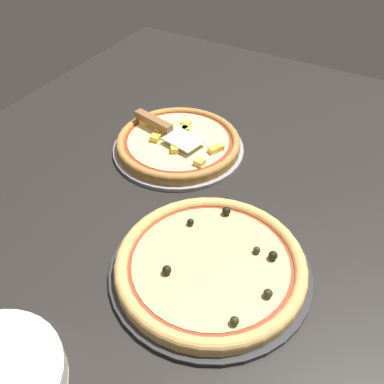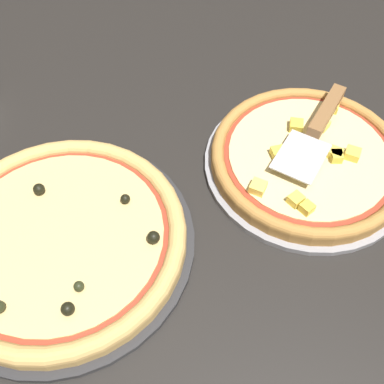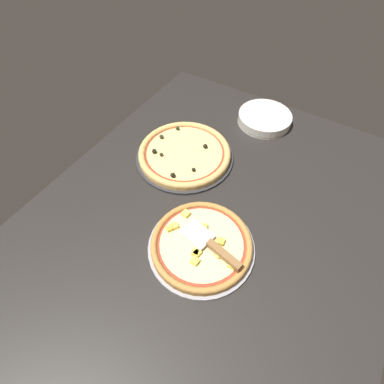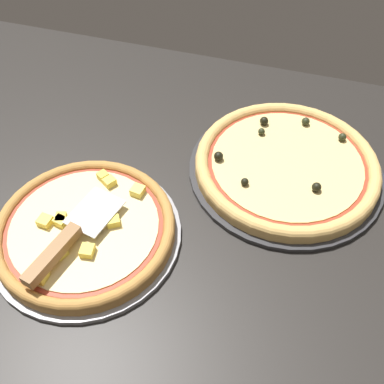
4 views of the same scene
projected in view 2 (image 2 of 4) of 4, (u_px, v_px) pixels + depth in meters
ground_plane at (246, 173)px, 76.19cm from camera, size 150.32×116.33×3.60cm
pizza_pan_front at (306, 165)px, 74.32cm from camera, size 33.58×33.58×1.00cm
pizza_front at (308, 157)px, 72.74cm from camera, size 31.57×31.57×3.62cm
pizza_pan_back at (63, 243)px, 65.55cm from camera, size 38.57×38.57×1.00cm
pizza_back at (60, 237)px, 64.09cm from camera, size 36.25×36.25×3.76cm
serving_spatula at (321, 120)px, 73.48cm from camera, size 9.03×21.75×2.00cm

